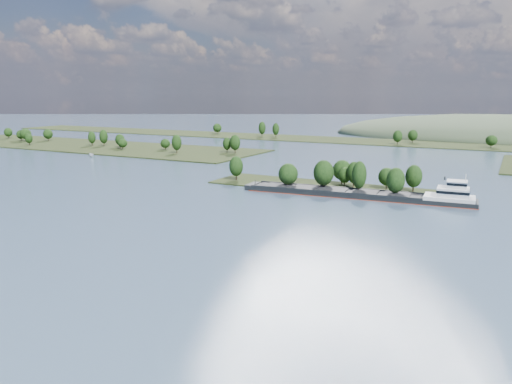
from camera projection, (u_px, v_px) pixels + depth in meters
The scene contains 7 objects.
ground at pixel (258, 216), 172.46m from camera, with size 1800.00×1800.00×0.00m, color #394963.
tree_island at pixel (331, 179), 219.67m from camera, with size 100.00×31.91×14.95m.
left_bank at pixel (86, 145), 398.27m from camera, with size 300.00×80.00×14.49m.
back_shoreline at pixel (423, 143), 411.32m from camera, with size 900.00×60.00×15.48m.
hill_west at pixel (498, 137), 474.79m from camera, with size 320.00×160.00×44.00m, color #3C4A33.
cargo_barge at pixel (371, 194), 201.27m from camera, with size 94.41×18.79×12.69m.
motorboat at pixel (92, 155), 330.09m from camera, with size 2.41×6.40×2.47m, color silver.
Camera 1 is at (77.54, -28.54, 41.64)m, focal length 35.00 mm.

